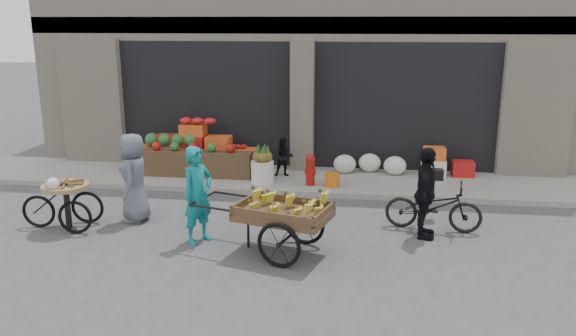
# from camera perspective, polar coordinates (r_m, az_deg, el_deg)

# --- Properties ---
(ground) EXTENTS (80.00, 80.00, 0.00)m
(ground) POSITION_cam_1_polar(r_m,az_deg,el_deg) (9.42, -2.02, -8.41)
(ground) COLOR #424244
(ground) RESTS_ON ground
(sidewalk) EXTENTS (18.00, 2.20, 0.12)m
(sidewalk) POSITION_cam_1_polar(r_m,az_deg,el_deg) (13.24, 0.99, -1.25)
(sidewalk) COLOR gray
(sidewalk) RESTS_ON ground
(building) EXTENTS (14.00, 6.45, 7.00)m
(building) POSITION_cam_1_polar(r_m,az_deg,el_deg) (16.64, 2.71, 13.57)
(building) COLOR beige
(building) RESTS_ON ground
(fruit_display) EXTENTS (3.10, 1.12, 1.24)m
(fruit_display) POSITION_cam_1_polar(r_m,az_deg,el_deg) (13.85, -9.11, 1.90)
(fruit_display) COLOR #B11918
(fruit_display) RESTS_ON sidewalk
(pineapple_bin) EXTENTS (0.52, 0.52, 0.50)m
(pineapple_bin) POSITION_cam_1_polar(r_m,az_deg,el_deg) (12.78, -2.61, -0.40)
(pineapple_bin) COLOR silver
(pineapple_bin) RESTS_ON sidewalk
(fire_hydrant) EXTENTS (0.22, 0.22, 0.71)m
(fire_hydrant) POSITION_cam_1_polar(r_m,az_deg,el_deg) (12.55, 2.29, -0.05)
(fire_hydrant) COLOR #A5140F
(fire_hydrant) RESTS_ON sidewalk
(orange_bucket) EXTENTS (0.32, 0.32, 0.30)m
(orange_bucket) POSITION_cam_1_polar(r_m,az_deg,el_deg) (12.53, 4.53, -1.21)
(orange_bucket) COLOR orange
(orange_bucket) RESTS_ON sidewalk
(right_bay_goods) EXTENTS (3.35, 0.60, 0.70)m
(right_bay_goods) POSITION_cam_1_polar(r_m,az_deg,el_deg) (13.68, 12.24, 0.46)
(right_bay_goods) COLOR silver
(right_bay_goods) RESTS_ON sidewalk
(seated_person) EXTENTS (0.51, 0.43, 0.93)m
(seated_person) POSITION_cam_1_polar(r_m,az_deg,el_deg) (13.24, -0.45, 1.11)
(seated_person) COLOR black
(seated_person) RESTS_ON sidewalk
(banana_cart) EXTENTS (2.66, 1.62, 1.04)m
(banana_cart) POSITION_cam_1_polar(r_m,az_deg,el_deg) (9.07, -0.81, -4.23)
(banana_cart) COLOR brown
(banana_cart) RESTS_ON ground
(vendor_woman) EXTENTS (0.67, 0.73, 1.68)m
(vendor_woman) POSITION_cam_1_polar(r_m,az_deg,el_deg) (9.65, -9.16, -2.72)
(vendor_woman) COLOR #107B80
(vendor_woman) RESTS_ON ground
(tricycle_cart) EXTENTS (1.44, 0.91, 0.95)m
(tricycle_cart) POSITION_cam_1_polar(r_m,az_deg,el_deg) (11.00, -21.60, -2.91)
(tricycle_cart) COLOR #9E7F51
(tricycle_cart) RESTS_ON ground
(vendor_grey) EXTENTS (0.67, 0.90, 1.69)m
(vendor_grey) POSITION_cam_1_polar(r_m,az_deg,el_deg) (10.94, -15.36, -0.95)
(vendor_grey) COLOR slate
(vendor_grey) RESTS_ON ground
(bicycle) EXTENTS (1.78, 0.82, 0.90)m
(bicycle) POSITION_cam_1_polar(r_m,az_deg,el_deg) (10.51, 14.55, -3.79)
(bicycle) COLOR black
(bicycle) RESTS_ON ground
(cyclist) EXTENTS (0.52, 0.99, 1.62)m
(cyclist) POSITION_cam_1_polar(r_m,az_deg,el_deg) (10.00, 13.79, -2.52)
(cyclist) COLOR black
(cyclist) RESTS_ON ground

